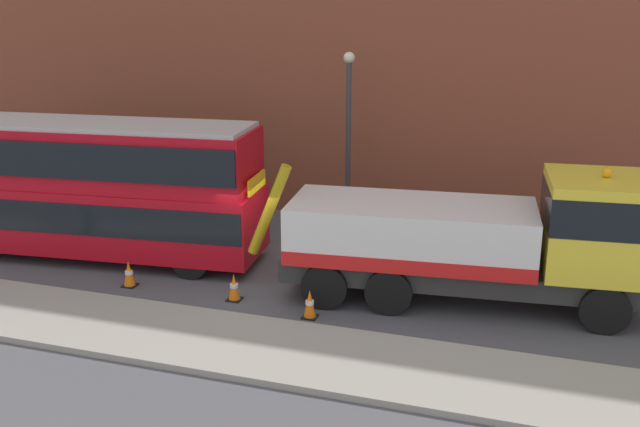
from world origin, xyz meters
name	(u,v)px	position (x,y,z in m)	size (l,w,h in m)	color
ground_plane	(274,276)	(0.00, 0.00, 0.00)	(120.00, 120.00, 0.00)	#4C4C51
near_kerb	(207,340)	(0.00, -4.20, 0.07)	(60.00, 2.80, 0.15)	gray
recovery_tow_truck	(483,237)	(5.61, -0.09, 1.76)	(10.23, 3.52, 3.67)	#2D2D2D
double_decker_bus	(76,183)	(-6.13, -0.14, 2.23)	(11.20, 3.63, 4.06)	#B70C19
traffic_cone_near_bus	(129,274)	(-3.45, -1.85, 0.34)	(0.36, 0.36, 0.72)	orange
traffic_cone_midway	(234,288)	(-0.39, -1.83, 0.34)	(0.36, 0.36, 0.72)	orange
traffic_cone_near_truck	(310,305)	(1.79, -2.23, 0.34)	(0.36, 0.36, 0.72)	orange
street_lamp	(348,128)	(0.85, 4.46, 3.47)	(0.36, 0.36, 5.83)	#38383D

